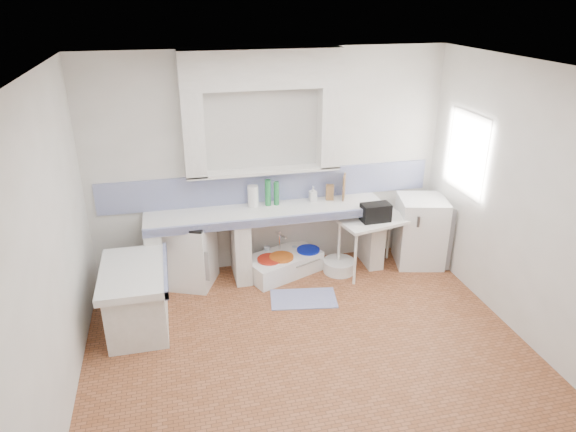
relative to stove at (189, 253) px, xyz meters
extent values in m
plane|color=#935534|center=(1.10, -1.70, -0.41)|extent=(4.50, 4.50, 0.00)
plane|color=white|center=(1.10, -1.70, 2.39)|extent=(4.50, 4.50, 0.00)
plane|color=silver|center=(1.10, 0.30, 0.99)|extent=(4.50, 0.00, 4.50)
plane|color=silver|center=(1.10, -3.70, 0.99)|extent=(4.50, 0.00, 4.50)
plane|color=silver|center=(-1.15, -1.70, 0.99)|extent=(0.00, 4.50, 4.50)
plane|color=silver|center=(3.35, -1.70, 0.99)|extent=(0.00, 4.50, 4.50)
cube|color=silver|center=(1.00, 0.17, 2.16)|extent=(1.90, 0.25, 0.45)
cube|color=#3D2213|center=(3.52, -0.50, 1.19)|extent=(0.35, 0.86, 1.06)
cube|color=white|center=(3.38, -0.50, 1.57)|extent=(0.01, 0.84, 0.24)
cube|color=white|center=(1.00, 0.00, 0.45)|extent=(3.00, 0.60, 0.08)
cube|color=navy|center=(1.00, -0.28, 0.45)|extent=(3.00, 0.04, 0.10)
cube|color=silver|center=(-0.40, 0.00, 0.00)|extent=(0.20, 0.55, 0.82)
cube|color=silver|center=(0.65, 0.00, 0.00)|extent=(0.20, 0.55, 0.82)
cube|color=silver|center=(2.40, 0.00, 0.00)|extent=(0.20, 0.55, 0.82)
cube|color=white|center=(-0.60, -0.80, 0.25)|extent=(0.70, 1.10, 0.08)
cube|color=silver|center=(-0.60, -0.80, -0.10)|extent=(0.60, 1.00, 0.62)
cube|color=navy|center=(-0.27, -0.80, 0.25)|extent=(0.04, 1.10, 0.10)
cube|color=navy|center=(1.10, 0.28, 0.69)|extent=(4.27, 0.03, 0.40)
cube|color=white|center=(0.00, 0.00, 0.00)|extent=(0.75, 0.74, 0.82)
cube|color=white|center=(1.19, -0.04, -0.29)|extent=(1.09, 0.86, 0.23)
cube|color=white|center=(2.34, -0.24, -0.04)|extent=(0.97, 0.67, 0.04)
cube|color=white|center=(3.04, -0.16, 0.05)|extent=(0.72, 0.72, 0.92)
cylinder|color=#AB2011|center=(0.99, -0.14, -0.27)|extent=(0.37, 0.37, 0.29)
cylinder|color=#C55716|center=(1.15, -0.12, -0.27)|extent=(0.37, 0.37, 0.29)
cylinder|color=#0718A9|center=(1.54, 0.00, -0.27)|extent=(0.32, 0.32, 0.28)
cylinder|color=white|center=(1.91, -0.18, -0.33)|extent=(0.48, 0.48, 0.16)
cylinder|color=silver|center=(1.01, 0.15, -0.26)|extent=(0.08, 0.08, 0.31)
cylinder|color=silver|center=(1.39, 0.15, -0.28)|extent=(0.08, 0.08, 0.26)
cube|color=black|center=(2.33, -0.28, 0.44)|extent=(0.36, 0.22, 0.23)
cylinder|color=#207739|center=(1.04, 0.14, 0.66)|extent=(0.10, 0.10, 0.34)
cylinder|color=#207739|center=(1.15, 0.13, 0.64)|extent=(0.08, 0.08, 0.30)
cube|color=brown|center=(1.86, 0.15, 0.59)|extent=(0.12, 0.10, 0.20)
cube|color=brown|center=(2.05, 0.15, 0.65)|extent=(0.11, 0.22, 0.32)
cylinder|color=white|center=(0.85, 0.15, 0.63)|extent=(0.16, 0.16, 0.27)
imported|color=white|center=(1.63, 0.15, 0.59)|extent=(0.09, 0.09, 0.20)
cube|color=#3C4397|center=(1.29, -0.72, -0.40)|extent=(0.84, 0.57, 0.01)
camera|label=1|loc=(-0.11, -5.80, 2.97)|focal=32.19mm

